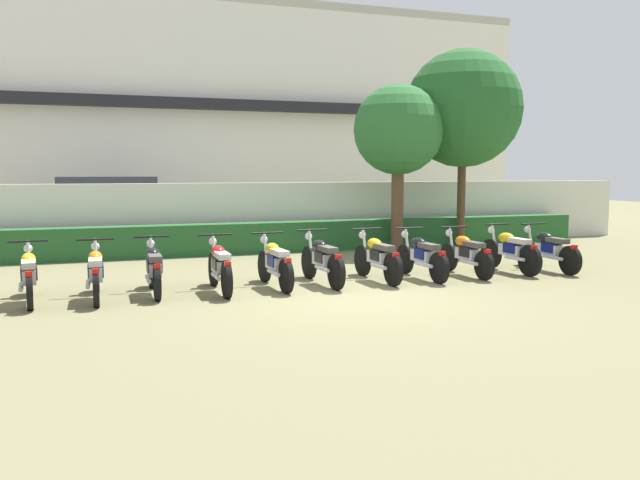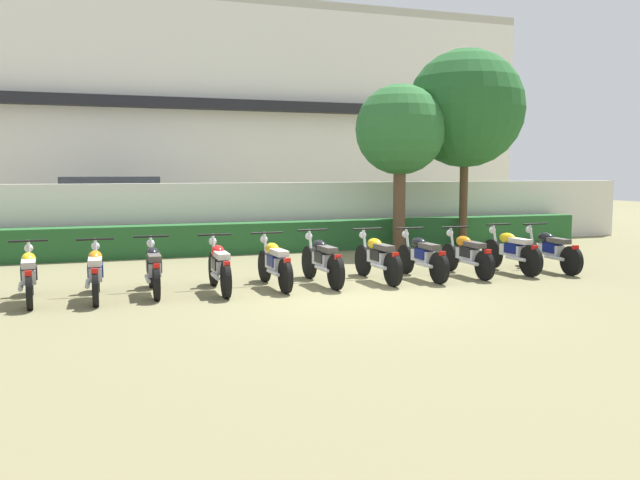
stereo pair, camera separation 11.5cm
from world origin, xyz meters
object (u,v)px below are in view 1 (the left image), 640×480
motorcycle_in_row_0 (29,275)px  motorcycle_in_row_6 (377,257)px  parked_car (115,209)px  motorcycle_in_row_9 (510,250)px  motorcycle_in_row_2 (154,268)px  motorcycle_in_row_10 (548,249)px  motorcycle_in_row_5 (322,259)px  tree_near_inspector (398,131)px  motorcycle_in_row_3 (220,266)px  motorcycle_in_row_7 (421,256)px  motorcycle_in_row_4 (275,263)px  motorcycle_in_row_8 (466,253)px  tree_far_side (463,109)px  motorcycle_in_row_1 (96,272)px

motorcycle_in_row_0 → motorcycle_in_row_6: bearing=-94.2°
parked_car → motorcycle_in_row_9: bearing=-46.5°
motorcycle_in_row_2 → motorcycle_in_row_10: 7.95m
motorcycle_in_row_0 → motorcycle_in_row_5: bearing=-93.9°
parked_car → motorcycle_in_row_5: parked_car is taller
tree_near_inspector → motorcycle_in_row_9: 4.89m
parked_car → motorcycle_in_row_10: parked_car is taller
motorcycle_in_row_3 → motorcycle_in_row_7: bearing=-88.2°
motorcycle_in_row_4 → motorcycle_in_row_6: size_ratio=0.97×
motorcycle_in_row_10 → motorcycle_in_row_8: bearing=89.0°
motorcycle_in_row_2 → parked_car: bearing=2.8°
motorcycle_in_row_6 → motorcycle_in_row_10: bearing=-92.2°
tree_far_side → motorcycle_in_row_0: bearing=-157.5°
tree_near_inspector → motorcycle_in_row_6: (-2.46, -4.15, -2.62)m
tree_far_side → motorcycle_in_row_9: bearing=-109.0°
motorcycle_in_row_8 → motorcycle_in_row_2: bearing=89.3°
tree_far_side → motorcycle_in_row_2: bearing=-153.4°
tree_near_inspector → motorcycle_in_row_10: 5.13m
tree_near_inspector → motorcycle_in_row_3: tree_near_inspector is taller
motorcycle_in_row_5 → motorcycle_in_row_8: 3.02m
parked_car → motorcycle_in_row_0: bearing=-97.2°
motorcycle_in_row_2 → motorcycle_in_row_4: 2.08m
motorcycle_in_row_3 → motorcycle_in_row_0: bearing=88.5°
parked_car → motorcycle_in_row_10: (8.23, -8.78, -0.49)m
motorcycle_in_row_2 → motorcycle_in_row_5: 2.99m
motorcycle_in_row_8 → motorcycle_in_row_9: bearing=-87.7°
parked_car → motorcycle_in_row_1: (-0.64, -8.86, -0.50)m
motorcycle_in_row_1 → motorcycle_in_row_9: (8.00, 0.15, 0.01)m
motorcycle_in_row_5 → motorcycle_in_row_8: motorcycle_in_row_5 is taller
tree_far_side → motorcycle_in_row_10: tree_far_side is taller
motorcycle_in_row_0 → motorcycle_in_row_9: size_ratio=1.01×
motorcycle_in_row_1 → motorcycle_in_row_6: (5.01, 0.10, 0.01)m
parked_car → tree_near_inspector: bearing=-30.7°
motorcycle_in_row_0 → motorcycle_in_row_9: 8.99m
motorcycle_in_row_10 → tree_near_inspector: bearing=18.5°
tree_far_side → motorcycle_in_row_2: size_ratio=2.95×
motorcycle_in_row_10 → motorcycle_in_row_0: bearing=89.7°
tree_far_side → motorcycle_in_row_6: tree_far_side is taller
motorcycle_in_row_4 → motorcycle_in_row_6: bearing=-91.7°
motorcycle_in_row_1 → motorcycle_in_row_4: (3.00, 0.08, 0.00)m
motorcycle_in_row_3 → motorcycle_in_row_8: size_ratio=1.00×
motorcycle_in_row_6 → tree_near_inspector: bearing=-32.5°
motorcycle_in_row_4 → motorcycle_in_row_5: (0.91, 0.05, 0.01)m
tree_far_side → motorcycle_in_row_0: 11.78m
motorcycle_in_row_9 → motorcycle_in_row_4: bearing=87.8°
motorcycle_in_row_1 → motorcycle_in_row_8: 6.93m
tree_near_inspector → motorcycle_in_row_0: 9.78m
motorcycle_in_row_1 → motorcycle_in_row_9: 8.00m
tree_near_inspector → tree_far_side: 2.10m
motorcycle_in_row_3 → motorcycle_in_row_10: (6.87, 0.10, -0.00)m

